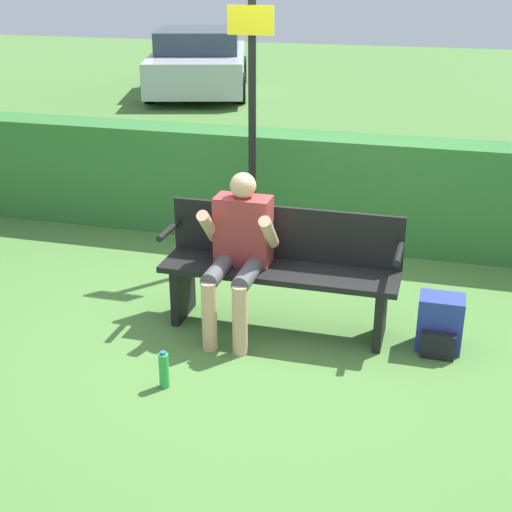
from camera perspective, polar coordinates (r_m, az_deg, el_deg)
ground_plane at (r=5.54m, az=1.78°, el=-5.73°), size 40.00×40.00×0.00m
hedge_back at (r=7.08m, az=5.53°, el=5.29°), size 12.00×0.47×1.07m
park_bench at (r=5.38m, az=2.00°, el=-0.84°), size 1.79×0.44×0.92m
person_seated at (r=5.25m, az=-1.39°, el=0.79°), size 0.55×0.66×1.20m
backpack at (r=5.34m, az=14.49°, el=-5.34°), size 0.32×0.32×0.41m
water_bottle at (r=4.80m, az=-7.37°, el=-9.04°), size 0.07×0.07×0.27m
signpost at (r=6.42m, az=-0.33°, el=10.97°), size 0.40×0.09×2.33m
parked_car at (r=15.73m, az=-4.59°, el=15.20°), size 2.97×4.57×1.30m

